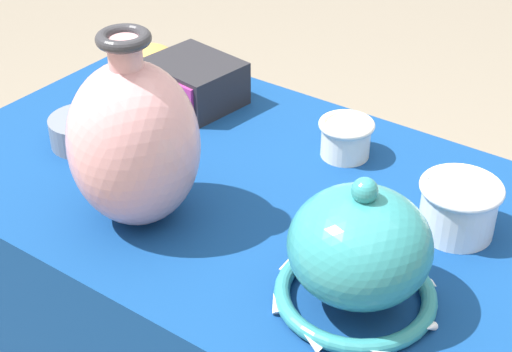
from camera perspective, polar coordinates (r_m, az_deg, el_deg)
name	(u,v)px	position (r m, az deg, el deg)	size (l,w,h in m)	color
display_table	(284,251)	(1.29, 2.07, -5.49)	(1.27, 0.66, 0.74)	olive
vase_tall_bulbous	(134,143)	(1.16, -8.87, 2.42)	(0.20, 0.20, 0.31)	#D19399
vase_dome_bell	(359,254)	(1.03, 7.49, -5.62)	(0.23, 0.23, 0.20)	teal
mosaic_tile_box	(194,82)	(1.52, -4.56, 6.82)	(0.19, 0.17, 0.09)	#232328
pot_squat_slate	(84,131)	(1.42, -12.42, 3.24)	(0.12, 0.12, 0.05)	slate
cup_wide_ivory	(346,137)	(1.36, 6.55, 2.85)	(0.10, 0.10, 0.07)	white
bowl_shallow_ochre	(148,58)	(1.68, -7.86, 8.51)	(0.11, 0.11, 0.05)	gold
cup_wide_porcelain	(459,206)	(1.20, 14.53, -2.15)	(0.12, 0.12, 0.09)	white
wooden_crate	(22,248)	(2.23, -16.64, -5.07)	(0.39, 0.25, 0.25)	tan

